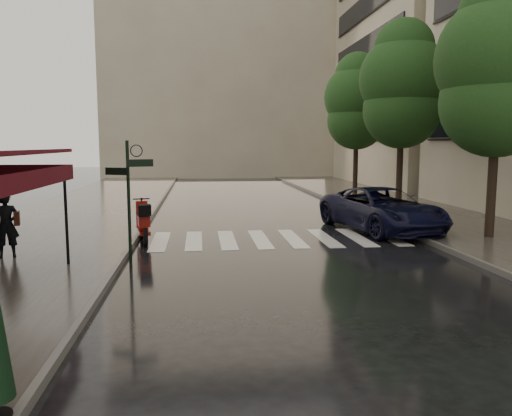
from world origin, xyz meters
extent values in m
plane|color=black|center=(0.00, 0.00, 0.00)|extent=(120.00, 120.00, 0.00)
cube|color=#38332D|center=(-4.50, 12.00, 0.06)|extent=(6.00, 60.00, 0.12)
cube|color=#38332D|center=(10.25, 12.00, 0.06)|extent=(5.50, 60.00, 0.12)
cube|color=#595651|center=(-1.45, 12.00, 0.07)|extent=(0.12, 60.00, 0.16)
cube|color=#595651|center=(7.45, 12.00, 0.07)|extent=(0.12, 60.00, 0.16)
cube|color=silver|center=(-0.70, 6.00, 0.01)|extent=(0.50, 3.20, 0.01)
cube|color=silver|center=(0.35, 6.00, 0.01)|extent=(0.50, 3.20, 0.01)
cube|color=silver|center=(1.40, 6.00, 0.01)|extent=(0.50, 3.20, 0.01)
cube|color=silver|center=(2.45, 6.00, 0.01)|extent=(0.50, 3.20, 0.01)
cube|color=silver|center=(3.50, 6.00, 0.01)|extent=(0.50, 3.20, 0.01)
cube|color=silver|center=(4.55, 6.00, 0.01)|extent=(0.50, 3.20, 0.01)
cube|color=silver|center=(5.60, 6.00, 0.01)|extent=(0.50, 3.20, 0.01)
cube|color=silver|center=(6.65, 6.00, 0.01)|extent=(0.50, 3.20, 0.01)
cube|color=#4D0B12|center=(-2.52, -0.50, 2.35)|extent=(0.04, 7.00, 0.35)
cylinder|color=black|center=(-2.65, 2.75, 1.29)|extent=(0.07, 0.07, 2.35)
cylinder|color=black|center=(-1.20, 3.00, 1.55)|extent=(0.08, 0.08, 3.10)
cube|color=black|center=(-0.90, 3.00, 2.55)|extent=(0.62, 0.26, 0.18)
cube|color=black|center=(-1.48, 3.00, 2.35)|extent=(0.56, 0.29, 0.18)
cube|color=tan|center=(16.50, 26.00, 9.25)|extent=(8.00, 16.00, 18.50)
cube|color=tan|center=(3.00, 38.00, 10.00)|extent=(22.00, 6.00, 20.00)
cylinder|color=black|center=(9.60, 5.00, 2.25)|extent=(0.28, 0.28, 4.26)
sphere|color=#1C3D16|center=(9.60, 5.00, 4.30)|extent=(3.40, 3.40, 3.40)
sphere|color=#1C3D16|center=(9.60, 5.00, 5.59)|extent=(3.80, 3.80, 3.80)
sphere|color=#1C3D16|center=(9.60, 5.00, 6.81)|extent=(2.60, 2.60, 2.60)
cylinder|color=black|center=(9.50, 12.00, 2.36)|extent=(0.28, 0.28, 4.48)
sphere|color=#1C3D16|center=(9.50, 12.00, 4.52)|extent=(3.40, 3.40, 3.40)
sphere|color=#1C3D16|center=(9.50, 12.00, 5.88)|extent=(3.80, 3.80, 3.80)
sphere|color=#1C3D16|center=(9.50, 12.00, 7.16)|extent=(2.60, 2.60, 2.60)
cylinder|color=black|center=(9.70, 19.00, 2.30)|extent=(0.28, 0.28, 4.37)
sphere|color=#1C3D16|center=(9.70, 19.00, 4.41)|extent=(3.40, 3.40, 3.40)
sphere|color=#1C3D16|center=(9.70, 19.00, 5.74)|extent=(3.80, 3.80, 3.80)
sphere|color=#1C3D16|center=(9.70, 19.00, 6.98)|extent=(2.60, 2.60, 2.60)
imported|color=black|center=(-4.37, 3.68, 0.96)|extent=(0.69, 0.55, 1.67)
imported|color=black|center=(-4.37, 3.68, 2.12)|extent=(1.22, 1.24, 0.91)
cube|color=#441C12|center=(-4.13, 3.75, 1.12)|extent=(0.21, 0.34, 0.36)
cylinder|color=black|center=(-1.07, 5.28, 0.27)|extent=(0.21, 0.56, 0.55)
cylinder|color=black|center=(-1.32, 6.68, 0.27)|extent=(0.21, 0.56, 0.55)
cube|color=maroon|center=(-1.20, 6.01, 0.36)|extent=(0.58, 1.51, 0.11)
cube|color=maroon|center=(-1.15, 5.73, 0.71)|extent=(0.45, 0.68, 0.32)
cube|color=maroon|center=(-1.29, 6.51, 0.80)|extent=(0.38, 0.20, 0.85)
cylinder|color=black|center=(-1.31, 6.63, 1.27)|extent=(0.52, 0.13, 0.04)
cube|color=black|center=(-1.07, 5.32, 1.08)|extent=(0.42, 0.40, 0.32)
imported|color=black|center=(6.88, 7.13, 0.75)|extent=(3.60, 5.83, 1.51)
camera|label=1|loc=(0.54, -9.54, 3.00)|focal=35.00mm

